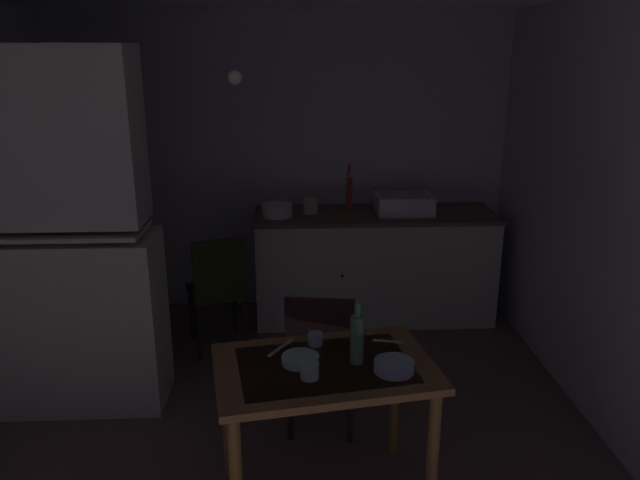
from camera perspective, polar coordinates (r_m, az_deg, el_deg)
The scene contains 20 objects.
ground_plane at distance 3.97m, azimuth -3.49°, elevation -15.55°, with size 4.69×4.69×0.00m, color brown.
wall_back at distance 5.20m, azimuth -3.51°, elevation 6.94°, with size 3.79×0.10×2.43m, color silver.
wall_right at distance 3.91m, azimuth 25.12°, elevation 1.80°, with size 0.10×3.57×2.43m, color silver.
hutch_cabinet at distance 3.96m, azimuth -22.62°, elevation -0.72°, with size 1.09×0.46×2.18m.
counter_cabinet at distance 5.09m, azimuth 5.00°, elevation -2.34°, with size 1.93×0.64×0.89m.
sink_basin at distance 4.97m, azimuth 7.75°, elevation 3.37°, with size 0.44×0.34×0.15m.
hand_pump at distance 4.94m, azimuth 2.73°, elevation 4.50°, with size 0.05×0.27×0.39m.
mixing_bowl_counter at distance 4.85m, azimuth -3.98°, elevation 2.76°, with size 0.24×0.24×0.09m, color white.
stoneware_crock at distance 4.92m, azimuth -0.85°, elevation 3.16°, with size 0.12×0.12×0.12m, color beige.
dining_table at distance 3.01m, azimuth 0.44°, elevation -13.31°, with size 1.12×0.82×0.73m.
chair_far_side at distance 3.57m, azimuth 0.15°, elevation -10.68°, with size 0.45×0.45×0.88m.
chair_by_counter at distance 4.54m, azimuth -9.37°, elevation -4.52°, with size 0.50×0.50×0.89m.
serving_bowl_wide at distance 2.96m, azimuth -1.82°, elevation -10.94°, with size 0.18×0.18×0.04m, color #ADD1C1.
soup_bowl_small at distance 2.91m, azimuth 6.83°, elevation -11.47°, with size 0.18×0.18×0.05m, color #9EB2C6.
mug_tall at distance 3.12m, azimuth -0.45°, elevation -9.10°, with size 0.07×0.07×0.06m, color #9EB2C6.
teacup_cream at distance 2.83m, azimuth -0.96°, elevation -11.99°, with size 0.08×0.08×0.07m, color #ADD1C1.
glass_bottle at distance 2.92m, azimuth 3.44°, elevation -8.99°, with size 0.06×0.06×0.31m.
table_knife at distance 3.11m, azimuth -3.63°, elevation -9.86°, with size 0.21×0.02×0.01m, color silver.
teaspoon_near_bowl at distance 3.18m, azimuth 6.37°, elevation -9.25°, with size 0.16×0.02×0.01m, color beige.
pendant_bulb at distance 3.55m, azimuth -7.85°, elevation 14.63°, with size 0.08×0.08×0.08m, color #F9EFCC.
Camera 1 is at (0.08, -3.33, 2.16)m, focal length 34.71 mm.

